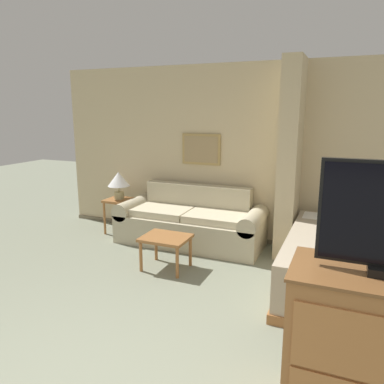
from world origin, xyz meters
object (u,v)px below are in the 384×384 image
object	(u,v)px
couch	(191,223)
tv_dresser	(380,355)
bed	(370,266)
table_lamp	(119,181)
coffee_table	(166,241)

from	to	relation	value
couch	tv_dresser	xyz separation A→B (m)	(2.35, -2.62, 0.20)
couch	tv_dresser	world-z (taller)	tv_dresser
tv_dresser	bed	distance (m)	1.96
bed	couch	bearing A→B (deg)	164.45
couch	table_lamp	xyz separation A→B (m)	(-1.24, 0.01, 0.54)
table_lamp	tv_dresser	distance (m)	4.46
coffee_table	table_lamp	size ratio (longest dim) A/B	1.31
couch	coffee_table	distance (m)	0.98
table_lamp	tv_dresser	size ratio (longest dim) A/B	0.40
couch	bed	size ratio (longest dim) A/B	1.03
coffee_table	bed	world-z (taller)	bed
couch	bed	world-z (taller)	couch
couch	coffee_table	bearing A→B (deg)	-85.31
couch	table_lamp	size ratio (longest dim) A/B	4.96
coffee_table	bed	xyz separation A→B (m)	(2.31, 0.31, -0.06)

